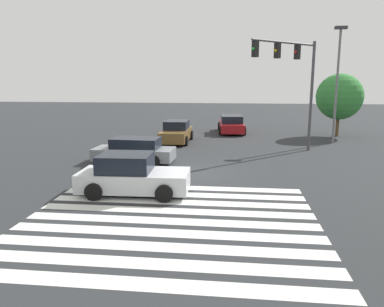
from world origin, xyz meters
TOP-DOWN VIEW (x-y plane):
  - ground_plane at (0.00, 0.00)m, footprint 109.62×109.62m
  - crosswalk_markings at (0.00, -6.38)m, footprint 9.49×8.20m
  - traffic_signal_mast at (5.45, 5.45)m, footprint 4.09×4.09m
  - car_0 at (1.77, 14.30)m, footprint 2.45×4.79m
  - car_1 at (-1.99, -3.59)m, footprint 4.38×2.29m
  - car_2 at (-3.39, 1.97)m, footprint 4.44×2.16m
  - car_4 at (-2.16, 9.01)m, footprint 2.14×4.44m
  - street_light_pole_a at (9.03, 9.72)m, footprint 0.80×0.36m
  - tree_corner_b at (10.21, 13.24)m, footprint 3.61×3.61m

SIDE VIEW (x-z plane):
  - ground_plane at x=0.00m, z-range 0.00..0.00m
  - crosswalk_markings at x=0.00m, z-range 0.00..0.01m
  - car_2 at x=-3.39m, z-range -0.02..1.35m
  - car_4 at x=-2.16m, z-range -0.06..1.49m
  - car_0 at x=1.77m, z-range -0.02..1.48m
  - car_1 at x=-1.99m, z-range -0.07..1.54m
  - tree_corner_b at x=10.21m, z-range 0.66..5.61m
  - street_light_pole_a at x=9.03m, z-range 0.80..8.81m
  - traffic_signal_mast at x=5.45m, z-range 1.59..8.37m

